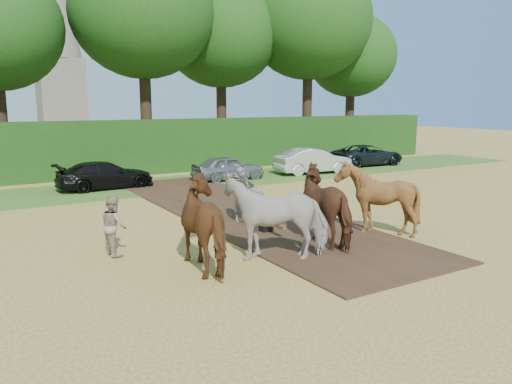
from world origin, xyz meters
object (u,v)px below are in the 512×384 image
spectator_near (114,226)px  church (56,17)px  parked_cars (195,169)px  plough_team (302,209)px

spectator_near → church: (7.91, 50.96, 12.94)m
spectator_near → parked_cars: (6.80, 10.04, -0.11)m
plough_team → parked_cars: plough_team is taller
parked_cars → church: church is taller
spectator_near → parked_cars: 12.13m
spectator_near → church: size_ratio=0.06×
spectator_near → plough_team: 5.04m
plough_team → church: church is taller
spectator_near → church: bearing=-13.8°
spectator_near → parked_cars: size_ratio=0.04×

